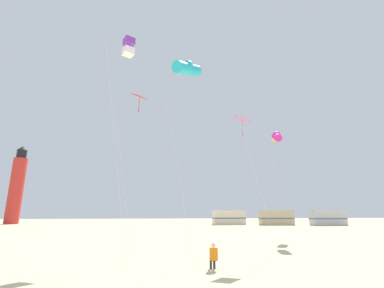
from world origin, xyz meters
TOP-DOWN VIEW (x-y plane):
  - kite_flyer_standing at (1.73, 6.06)m, footprint 0.35×0.51m
  - kite_diamond_scarlet at (-2.37, 11.30)m, footprint 2.41×2.41m
  - kite_box_violet at (-2.89, 8.57)m, footprint 2.01×1.70m
  - kite_tube_magenta at (10.40, 17.18)m, footprint 3.24×3.43m
  - kite_diamond_rainbow at (4.62, 9.79)m, footprint 2.33×2.15m
  - kite_tube_gold at (12.04, 20.83)m, footprint 3.38×3.72m
  - kite_tube_cyan at (0.70, 7.84)m, footprint 2.61×2.78m
  - lighthouse_distant at (-31.15, 56.58)m, footprint 2.80×2.80m
  - rv_van_cream at (13.62, 48.36)m, footprint 6.60×2.82m
  - rv_van_tan at (22.38, 45.57)m, footprint 6.60×2.83m
  - rv_van_silver at (31.38, 42.76)m, footprint 6.46×2.39m

SIDE VIEW (x-z plane):
  - kite_flyer_standing at x=1.73m, z-range 0.03..1.19m
  - rv_van_cream at x=13.62m, z-range -0.01..2.79m
  - rv_van_tan at x=22.38m, z-range -0.01..2.79m
  - rv_van_silver at x=31.38m, z-range -0.01..2.79m
  - lighthouse_distant at x=-31.15m, z-range -0.56..16.24m
  - kite_diamond_rainbow at x=4.62m, z-range 3.81..12.51m
  - kite_tube_magenta at x=10.40m, z-range 4.41..14.65m
  - kite_diamond_scarlet at x=-2.37m, z-range 4.63..15.24m
  - kite_tube_gold at x=12.04m, z-range 4.90..16.12m
  - kite_tube_cyan at x=0.70m, z-range 5.05..16.57m
  - kite_box_violet at x=-2.89m, z-range 5.91..18.94m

